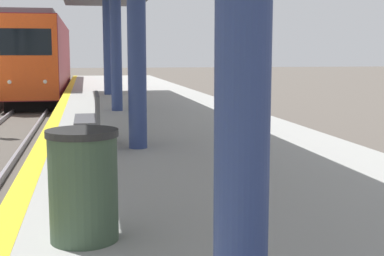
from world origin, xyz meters
name	(u,v)px	position (x,y,z in m)	size (l,w,h in m)	color
train	(42,59)	(0.00, 30.68, 2.29)	(2.64, 16.80, 4.50)	black
trash_bin	(83,185)	(2.40, 3.45, 1.42)	(0.63, 0.63, 0.98)	#384C38
bench	(90,118)	(2.51, 8.57, 1.41)	(0.44, 1.51, 0.92)	#4C4C51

